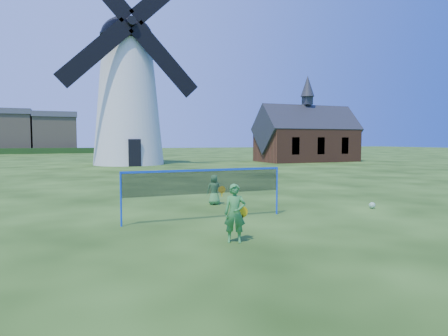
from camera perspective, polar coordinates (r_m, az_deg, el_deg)
ground at (r=13.02m, az=0.02°, el=-6.76°), size 220.00×220.00×0.00m
windmill at (r=41.31m, az=-13.46°, el=10.53°), size 13.43×6.85×19.94m
chapel at (r=46.49m, az=11.65°, el=4.26°), size 11.38×5.52×9.63m
badminton_net at (r=12.22m, az=-2.72°, el=-2.08°), size 5.05×0.05×1.55m
player_girl at (r=9.59m, az=1.56°, el=-6.43°), size 0.72×0.52×1.39m
player_boy at (r=15.14m, az=-1.38°, el=-3.08°), size 0.67×0.50×1.13m
play_ball at (r=15.28m, az=20.24°, el=-4.99°), size 0.22×0.22×0.22m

